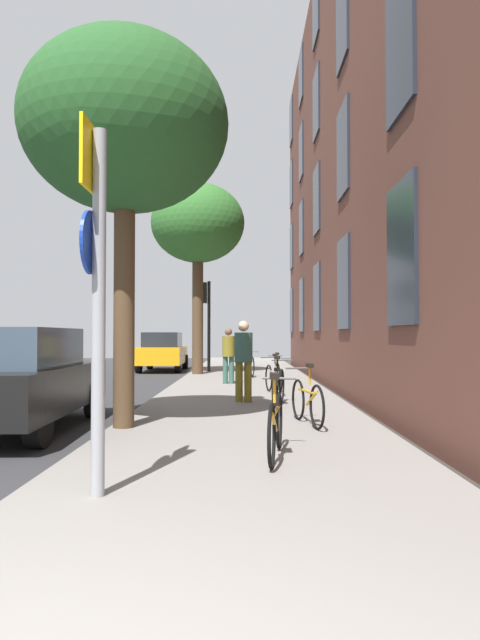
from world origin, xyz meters
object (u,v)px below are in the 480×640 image
tree_near (125,126)px  bicycle_2 (278,386)px  tree_far (198,225)px  bicycle_5 (250,367)px  traffic_light (206,309)px  bicycle_3 (274,378)px  bicycle_4 (277,372)px  pedestrian_1 (228,352)px  pedestrian_0 (244,355)px  bicycle_1 (307,401)px  car_0 (20,378)px  bicycle_0 (276,424)px  car_1 (163,351)px  sign_post (96,277)px

tree_near → bicycle_2: size_ratio=3.48×
tree_far → bicycle_5: 5.72m
traffic_light → tree_far: tree_far is taller
tree_near → bicycle_3: tree_near is taller
bicycle_4 → pedestrian_1: bearing=168.1°
bicycle_4 → pedestrian_0: pedestrian_0 is taller
bicycle_1 → bicycle_4: 7.20m
pedestrian_1 → bicycle_4: bearing=-11.9°
bicycle_2 → pedestrian_1: (-1.14, 5.09, 0.53)m
bicycle_1 → bicycle_3: bicycle_1 is taller
bicycle_4 → car_0: size_ratio=0.37×
bicycle_0 → bicycle_3: bearing=87.3°
bicycle_0 → bicycle_1: size_ratio=1.06×
tree_near → car_1: bearing=96.0°
traffic_light → tree_near: 13.50m
tree_near → bicycle_0: (2.19, -2.12, -4.23)m
bicycle_4 → bicycle_1: bearing=-89.5°
traffic_light → bicycle_0: (1.84, -15.43, -2.01)m
bicycle_5 → car_1: car_1 is taller
tree_far → bicycle_4: size_ratio=4.19×
bicycle_1 → car_0: bearing=180.0°
sign_post → pedestrian_1: size_ratio=2.04×
traffic_light → bicycle_2: size_ratio=2.02×
tree_far → pedestrian_1: tree_far is taller
bicycle_5 → pedestrian_0: size_ratio=0.99×
bicycle_2 → pedestrian_1: bearing=102.6°
sign_post → pedestrian_0: bearing=79.6°
car_0 → tree_far: bearing=81.0°
bicycle_0 → bicycle_2: 4.81m
sign_post → car_1: (-2.14, 18.95, -1.19)m
pedestrian_1 → car_0: pedestrian_1 is taller
bicycle_3 → bicycle_4: (0.22, 2.40, -0.02)m
pedestrian_0 → tree_far: bearing=101.1°
bicycle_1 → pedestrian_1: pedestrian_1 is taller
bicycle_3 → tree_near: bearing=-116.5°
car_1 → bicycle_1: bearing=-73.6°
pedestrian_1 → car_0: bearing=-112.3°
tree_far → bicycle_2: (2.37, -9.19, -5.02)m
car_0 → bicycle_1: bearing=-0.0°
bicycle_0 → bicycle_1: 2.48m
bicycle_3 → bicycle_2: bearing=-90.6°
tree_far → car_0: tree_far is taller
sign_post → car_1: size_ratio=0.77×
sign_post → bicycle_4: size_ratio=1.98×
tree_far → bicycle_4: (2.61, -4.39, -5.05)m
traffic_light → bicycle_2: 11.03m
tree_far → bicycle_5: tree_far is taller
traffic_light → tree_far: (-0.21, -1.44, 3.01)m
car_0 → pedestrian_1: bearing=67.7°
bicycle_3 → pedestrian_1: (-1.16, 2.69, 0.54)m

